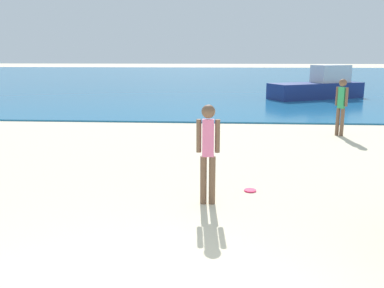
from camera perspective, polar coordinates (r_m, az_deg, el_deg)
The scene contains 5 objects.
water at distance 45.05m, azimuth 2.98°, elevation 9.26°, with size 160.00×60.00×0.06m, color #1E6B9E.
person_standing at distance 6.87m, azimuth 2.24°, elevation -0.63°, with size 0.39×0.23×1.71m.
frisbee at distance 7.82m, azimuth 8.06°, elevation -6.39°, with size 0.23×0.23×0.03m, color #E51E4C.
person_distant at distance 13.54m, azimuth 19.98°, elevation 5.26°, with size 0.31×0.31×1.77m.
boat_near at distance 24.31m, azimuth 17.19°, elevation 7.59°, with size 5.58×3.92×1.83m.
Camera 1 is at (0.66, -3.16, 2.52)m, focal length 38.48 mm.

